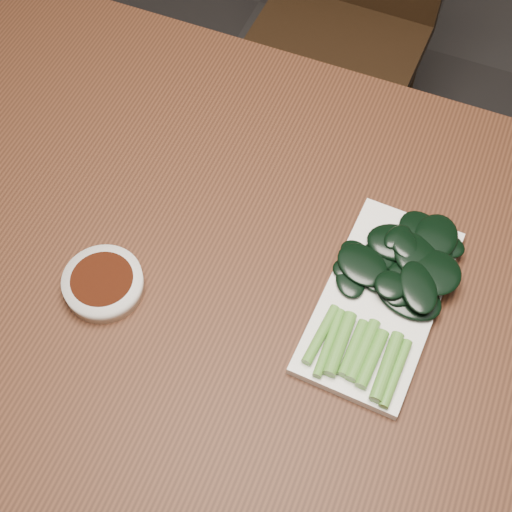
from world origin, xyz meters
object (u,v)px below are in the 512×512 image
serving_plate (380,300)px  gai_lan (400,276)px  chair_far (343,16)px  table (265,306)px  sauce_bowl (103,283)px

serving_plate → gai_lan: gai_lan is taller
chair_far → gai_lan: size_ratio=3.06×
chair_far → table: bearing=-78.8°
sauce_bowl → serving_plate: 0.35m
chair_far → serving_plate: 0.88m
table → gai_lan: 0.19m
sauce_bowl → table: bearing=25.4°
chair_far → sauce_bowl: bearing=-91.5°
chair_far → gai_lan: bearing=-67.0°
table → sauce_bowl: bearing=-154.6°
sauce_bowl → serving_plate: sauce_bowl is taller
table → serving_plate: bearing=10.4°
table → sauce_bowl: sauce_bowl is taller
table → sauce_bowl: (-0.19, -0.09, 0.09)m
table → chair_far: (-0.14, 0.82, -0.19)m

